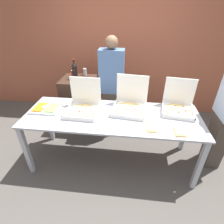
{
  "coord_description": "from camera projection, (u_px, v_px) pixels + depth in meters",
  "views": [
    {
      "loc": [
        0.23,
        -1.99,
        2.12
      ],
      "look_at": [
        0.0,
        0.0,
        0.89
      ],
      "focal_mm": 28.0,
      "sensor_mm": 36.0,
      "label": 1
    }
  ],
  "objects": [
    {
      "name": "soda_can_colored",
      "position": [
        73.0,
        74.0,
        3.2
      ],
      "size": [
        0.07,
        0.07,
        0.12
      ],
      "color": "red",
      "rests_on": "sideboard_podium"
    },
    {
      "name": "soda_bottle",
      "position": [
        75.0,
        70.0,
        3.08
      ],
      "size": [
        0.09,
        0.09,
        0.35
      ],
      "color": "black",
      "rests_on": "sideboard_podium"
    },
    {
      "name": "paper_plate_front_center",
      "position": [
        180.0,
        132.0,
        2.04
      ],
      "size": [
        0.21,
        0.21,
        0.03
      ],
      "color": "white",
      "rests_on": "buffet_table"
    },
    {
      "name": "brick_wall_behind",
      "position": [
        122.0,
        47.0,
        3.52
      ],
      "size": [
        10.0,
        0.06,
        2.8
      ],
      "color": "#9E5138",
      "rests_on": "ground_plane"
    },
    {
      "name": "pizza_box_far_right",
      "position": [
        130.0,
        104.0,
        2.47
      ],
      "size": [
        0.51,
        0.52,
        0.45
      ],
      "rotation": [
        0.0,
        0.0,
        -0.12
      ],
      "color": "white",
      "rests_on": "buffet_table"
    },
    {
      "name": "pizza_box_near_left",
      "position": [
        178.0,
        106.0,
        2.45
      ],
      "size": [
        0.48,
        0.49,
        0.42
      ],
      "rotation": [
        0.0,
        0.0,
        -0.15
      ],
      "color": "white",
      "rests_on": "buffet_table"
    },
    {
      "name": "buffet_table",
      "position": [
        112.0,
        121.0,
        2.42
      ],
      "size": [
        2.39,
        0.85,
        0.84
      ],
      "color": "#A8AAB2",
      "rests_on": "ground_plane"
    },
    {
      "name": "ground_plane",
      "position": [
        112.0,
        159.0,
        2.82
      ],
      "size": [
        16.0,
        16.0,
        0.0
      ],
      "primitive_type": "plane",
      "color": "#514C47"
    },
    {
      "name": "person_guest_plaid",
      "position": [
        112.0,
        87.0,
        2.99
      ],
      "size": [
        0.4,
        0.22,
        1.74
      ],
      "rotation": [
        0.0,
        0.0,
        3.14
      ],
      "color": "#473D33",
      "rests_on": "ground_plane"
    },
    {
      "name": "soda_can_silver",
      "position": [
        85.0,
        72.0,
        3.29
      ],
      "size": [
        0.07,
        0.07,
        0.12
      ],
      "color": "silver",
      "rests_on": "sideboard_podium"
    },
    {
      "name": "sideboard_podium",
      "position": [
        81.0,
        103.0,
        3.41
      ],
      "size": [
        0.61,
        0.56,
        0.98
      ],
      "color": "#382319",
      "rests_on": "ground_plane"
    },
    {
      "name": "pizza_box_far_left",
      "position": [
        83.0,
        106.0,
        2.44
      ],
      "size": [
        0.45,
        0.47,
        0.43
      ],
      "rotation": [
        0.0,
        0.0,
        -0.03
      ],
      "color": "white",
      "rests_on": "buffet_table"
    },
    {
      "name": "veggie_tray",
      "position": [
        46.0,
        109.0,
        2.48
      ],
      "size": [
        0.39,
        0.3,
        0.05
      ],
      "color": "white",
      "rests_on": "buffet_table"
    },
    {
      "name": "paper_plate_front_right",
      "position": [
        151.0,
        128.0,
        2.11
      ],
      "size": [
        0.23,
        0.23,
        0.03
      ],
      "color": "white",
      "rests_on": "buffet_table"
    }
  ]
}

